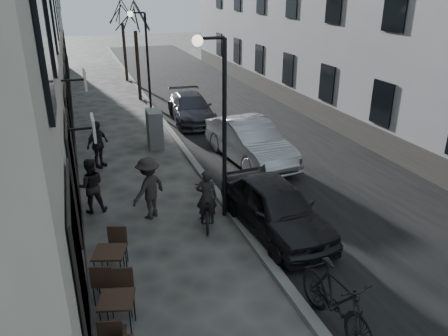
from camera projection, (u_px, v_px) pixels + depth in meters
road at (232, 115)px, 22.64m from camera, size 7.30×60.00×0.00m
kerb at (162, 121)px, 21.53m from camera, size 0.25×60.00×0.12m
streetlamp_near at (218, 110)px, 11.49m from camera, size 0.90×0.28×5.09m
streetlamp_far at (144, 51)px, 21.97m from camera, size 0.90×0.28×5.09m
tree_near at (134, 16)px, 24.03m from camera, size 2.40×2.40×5.70m
tree_far at (121, 11)px, 29.27m from camera, size 2.40×2.40×5.70m
bistro_set_b at (118, 312)px, 8.26m from camera, size 0.82×1.62×0.92m
bistro_set_c at (111, 264)px, 9.66m from camera, size 0.93×1.70×0.97m
utility_cabinet at (155, 129)px, 17.87m from camera, size 0.61×1.05×1.54m
bicycle at (207, 207)px, 12.16m from camera, size 1.15×1.97×0.98m
cyclist_rider at (207, 197)px, 12.04m from camera, size 0.67×0.53×1.60m
pedestrian_near at (91, 186)px, 12.64m from camera, size 0.82×0.64×1.67m
pedestrian_mid at (149, 188)px, 12.31m from camera, size 1.35×1.25×1.82m
pedestrian_far at (98, 145)px, 15.82m from camera, size 1.03×1.02×1.75m
car_near at (275, 207)px, 11.66m from camera, size 2.04×4.37×1.45m
car_mid at (250, 141)px, 16.41m from camera, size 2.16×4.96×1.59m
car_far at (191, 108)px, 21.39m from camera, size 2.22×4.72×1.33m
moped at (337, 301)px, 8.25m from camera, size 0.82×2.31×1.36m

